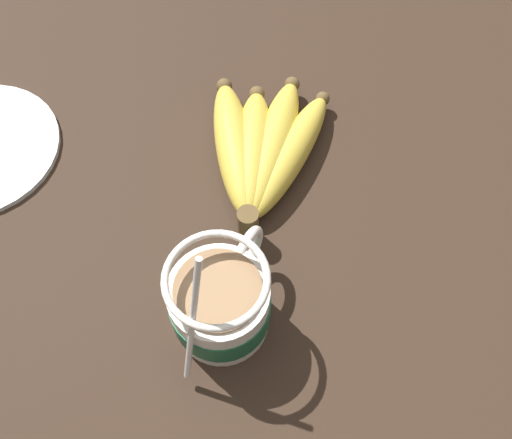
# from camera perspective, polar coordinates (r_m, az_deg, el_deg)

# --- Properties ---
(table) EXTENTS (1.23, 1.23, 0.04)m
(table) POSITION_cam_1_polar(r_m,az_deg,el_deg) (0.54, -1.86, -6.03)
(table) COLOR #332319
(table) RESTS_ON ground
(coffee_mug) EXTENTS (0.14, 0.08, 0.16)m
(coffee_mug) POSITION_cam_1_polar(r_m,az_deg,el_deg) (0.47, -3.54, -8.36)
(coffee_mug) COLOR white
(coffee_mug) RESTS_ON table
(banana_bunch) EXTENTS (0.19, 0.13, 0.04)m
(banana_bunch) POSITION_cam_1_polar(r_m,az_deg,el_deg) (0.57, 0.54, 7.05)
(banana_bunch) COLOR brown
(banana_bunch) RESTS_ON table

